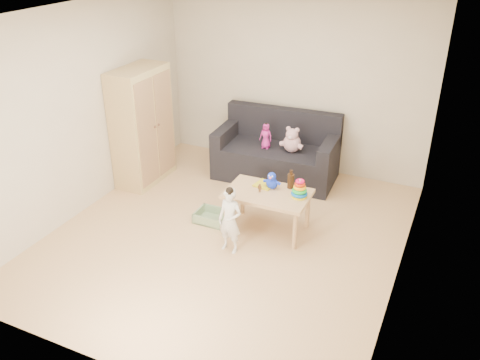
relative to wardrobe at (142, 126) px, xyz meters
The scene contains 13 objects.
room 2.01m from the wardrobe, 26.14° to the right, with size 4.50×4.50×4.50m.
wardrobe is the anchor object (origin of this frame).
sofa 2.00m from the wardrobe, 26.47° to the left, with size 1.74×0.87×0.49m, color black.
play_table 2.28m from the wardrobe, 14.35° to the right, with size 1.00×0.63×0.53m, color tan.
storage_bin 1.76m from the wardrobe, 24.15° to the right, with size 0.43×0.33×0.13m, color gray, non-canonical shape.
toddler 2.27m from the wardrobe, 30.40° to the right, with size 0.29×0.19×0.78m, color silver.
pink_bear 2.13m from the wardrobe, 21.92° to the left, with size 0.27×0.23×0.31m, color #D19AA4, non-canonical shape.
doll 1.76m from the wardrobe, 25.46° to the left, with size 0.18×0.12×0.36m, color #C82590.
ring_stacker 2.58m from the wardrobe, 11.09° to the right, with size 0.20×0.20×0.22m.
brown_bottle 2.38m from the wardrobe, ahead, with size 0.08×0.08×0.23m.
blue_plush 2.20m from the wardrobe, 11.22° to the right, with size 0.18×0.14×0.22m, color #1A39F0, non-canonical shape.
wooden_figure 2.15m from the wardrobe, 15.73° to the right, with size 0.04×0.04×0.11m, color brown, non-canonical shape.
yellow_book 2.10m from the wardrobe, 10.86° to the right, with size 0.22×0.22×0.02m, color yellow.
Camera 1 is at (2.32, -4.65, 3.41)m, focal length 38.00 mm.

